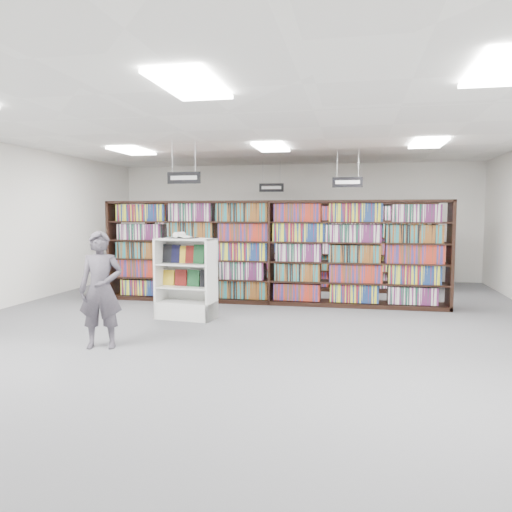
% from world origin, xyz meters
% --- Properties ---
extents(floor, '(12.00, 12.00, 0.00)m').
position_xyz_m(floor, '(0.00, 0.00, 0.00)').
color(floor, '#525357').
rests_on(floor, ground).
extents(ceiling, '(10.00, 12.00, 0.10)m').
position_xyz_m(ceiling, '(0.00, 0.00, 3.20)').
color(ceiling, white).
rests_on(ceiling, wall_back).
extents(wall_back, '(10.00, 0.10, 3.20)m').
position_xyz_m(wall_back, '(0.00, 6.00, 1.60)').
color(wall_back, white).
rests_on(wall_back, ground).
extents(bookshelf_row_near, '(7.00, 0.60, 2.10)m').
position_xyz_m(bookshelf_row_near, '(0.00, 2.00, 1.05)').
color(bookshelf_row_near, black).
rests_on(bookshelf_row_near, floor).
extents(bookshelf_row_mid, '(7.00, 0.60, 2.10)m').
position_xyz_m(bookshelf_row_mid, '(0.00, 4.00, 1.05)').
color(bookshelf_row_mid, black).
rests_on(bookshelf_row_mid, floor).
extents(bookshelf_row_far, '(7.00, 0.60, 2.10)m').
position_xyz_m(bookshelf_row_far, '(0.00, 5.70, 1.05)').
color(bookshelf_row_far, black).
rests_on(bookshelf_row_far, floor).
extents(aisle_sign_left, '(0.65, 0.02, 0.80)m').
position_xyz_m(aisle_sign_left, '(-1.50, 1.00, 2.53)').
color(aisle_sign_left, '#B2B2B7').
rests_on(aisle_sign_left, ceiling).
extents(aisle_sign_right, '(0.65, 0.02, 0.80)m').
position_xyz_m(aisle_sign_right, '(1.50, 3.00, 2.53)').
color(aisle_sign_right, '#B2B2B7').
rests_on(aisle_sign_right, ceiling).
extents(aisle_sign_center, '(0.65, 0.02, 0.80)m').
position_xyz_m(aisle_sign_center, '(-0.50, 5.00, 2.53)').
color(aisle_sign_center, '#B2B2B7').
rests_on(aisle_sign_center, ceiling).
extents(troffer_front_center, '(0.60, 1.20, 0.04)m').
position_xyz_m(troffer_front_center, '(0.00, -3.00, 3.16)').
color(troffer_front_center, white).
rests_on(troffer_front_center, ceiling).
extents(troffer_front_right, '(0.60, 1.20, 0.04)m').
position_xyz_m(troffer_front_right, '(3.00, -3.00, 3.16)').
color(troffer_front_right, white).
rests_on(troffer_front_right, ceiling).
extents(troffer_back_left, '(0.60, 1.20, 0.04)m').
position_xyz_m(troffer_back_left, '(-3.00, 2.00, 3.16)').
color(troffer_back_left, white).
rests_on(troffer_back_left, ceiling).
extents(troffer_back_center, '(0.60, 1.20, 0.04)m').
position_xyz_m(troffer_back_center, '(0.00, 2.00, 3.16)').
color(troffer_back_center, white).
rests_on(troffer_back_center, ceiling).
extents(troffer_back_right, '(0.60, 1.20, 0.04)m').
position_xyz_m(troffer_back_right, '(3.00, 2.00, 3.16)').
color(troffer_back_right, white).
rests_on(troffer_back_right, ceiling).
extents(endcap_display, '(1.06, 0.61, 1.41)m').
position_xyz_m(endcap_display, '(-1.21, 0.26, 0.48)').
color(endcap_display, silver).
rests_on(endcap_display, floor).
extents(open_book, '(0.60, 0.40, 0.13)m').
position_xyz_m(open_book, '(-1.33, 0.27, 1.44)').
color(open_book, black).
rests_on(open_book, endcap_display).
extents(shopper, '(0.67, 0.53, 1.61)m').
position_xyz_m(shopper, '(-1.72, -1.81, 0.81)').
color(shopper, '#443F48').
rests_on(shopper, floor).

